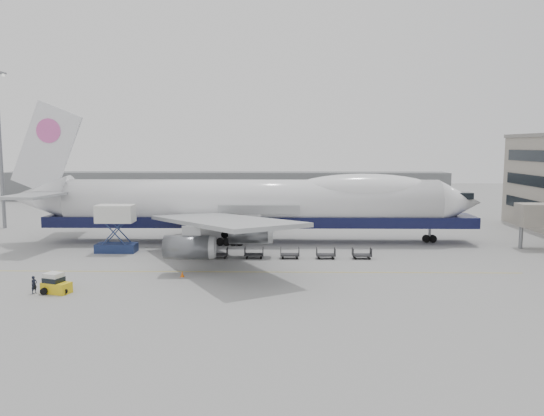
{
  "coord_description": "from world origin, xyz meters",
  "views": [
    {
      "loc": [
        4.06,
        -62.25,
        13.7
      ],
      "look_at": [
        2.81,
        6.0,
        5.59
      ],
      "focal_mm": 35.0,
      "sensor_mm": 36.0,
      "label": 1
    }
  ],
  "objects_px": {
    "catering_truck": "(116,226)",
    "ground_worker": "(34,285)",
    "baggage_tug": "(55,284)",
    "airliner": "(257,203)"
  },
  "relations": [
    {
      "from": "catering_truck",
      "to": "ground_worker",
      "type": "bearing_deg",
      "value": -95.17
    },
    {
      "from": "airliner",
      "to": "catering_truck",
      "type": "height_order",
      "value": "airliner"
    },
    {
      "from": "catering_truck",
      "to": "ground_worker",
      "type": "relative_size",
      "value": 3.69
    },
    {
      "from": "catering_truck",
      "to": "airliner",
      "type": "bearing_deg",
      "value": 22.63
    },
    {
      "from": "catering_truck",
      "to": "baggage_tug",
      "type": "distance_m",
      "value": 19.2
    },
    {
      "from": "baggage_tug",
      "to": "ground_worker",
      "type": "relative_size",
      "value": 1.75
    },
    {
      "from": "airliner",
      "to": "catering_truck",
      "type": "xyz_separation_m",
      "value": [
        -17.85,
        -7.48,
        -2.18
      ]
    },
    {
      "from": "airliner",
      "to": "ground_worker",
      "type": "relative_size",
      "value": 40.36
    },
    {
      "from": "airliner",
      "to": "catering_truck",
      "type": "distance_m",
      "value": 19.48
    },
    {
      "from": "catering_truck",
      "to": "baggage_tug",
      "type": "xyz_separation_m",
      "value": [
        0.19,
        -19.02,
        -2.6
      ]
    }
  ]
}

